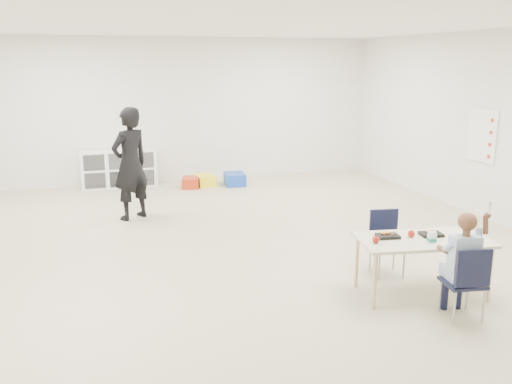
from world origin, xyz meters
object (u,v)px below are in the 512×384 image
object	(u,v)px
cubby_shelf	(119,168)
child	(465,260)
adult	(130,164)
table	(421,266)
chair_near	(463,281)

from	to	relation	value
cubby_shelf	child	bearing A→B (deg)	-67.52
adult	cubby_shelf	bearing A→B (deg)	-121.69
child	adult	world-z (taller)	adult
table	cubby_shelf	size ratio (longest dim) A/B	1.00
child	cubby_shelf	world-z (taller)	child
child	chair_near	bearing A→B (deg)	0.00
child	cubby_shelf	xyz separation A→B (m)	(-2.71, 6.55, -0.22)
table	chair_near	size ratio (longest dim) A/B	1.94
chair_near	adult	xyz separation A→B (m)	(-2.66, 4.27, 0.49)
table	adult	distance (m)	4.55
cubby_shelf	chair_near	bearing A→B (deg)	-67.52
table	chair_near	distance (m)	0.57
cubby_shelf	table	bearing A→B (deg)	-66.12
table	child	size ratio (longest dim) A/B	1.23
table	child	distance (m)	0.63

